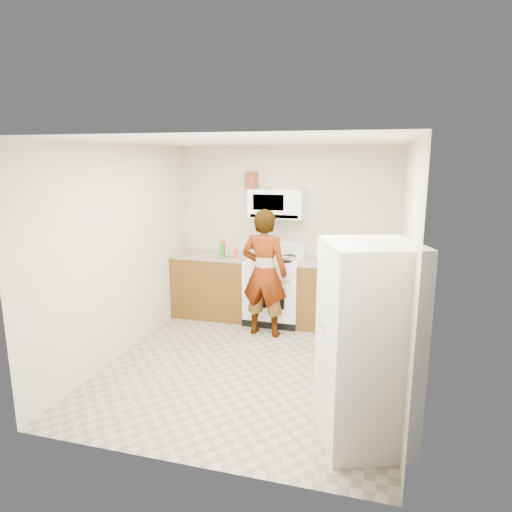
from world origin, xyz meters
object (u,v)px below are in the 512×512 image
(kettle, at_px, (322,252))
(fridge, at_px, (367,346))
(person, at_px, (264,273))
(gas_range, at_px, (274,289))
(saucepan, at_px, (265,251))
(microwave, at_px, (277,203))

(kettle, bearing_deg, fridge, -54.84)
(kettle, bearing_deg, person, -116.00)
(gas_range, distance_m, kettle, 0.86)
(saucepan, bearing_deg, gas_range, -28.42)
(fridge, bearing_deg, person, 103.45)
(saucepan, bearing_deg, fridge, -59.73)
(microwave, distance_m, person, 1.07)
(person, relative_size, saucepan, 8.53)
(kettle, bearing_deg, gas_range, -149.98)
(person, height_order, kettle, person)
(microwave, bearing_deg, kettle, -0.80)
(person, height_order, fridge, fridge)
(gas_range, height_order, saucepan, gas_range)
(gas_range, xyz_separation_m, saucepan, (-0.16, 0.08, 0.52))
(microwave, relative_size, fridge, 0.45)
(fridge, relative_size, kettle, 8.67)
(gas_range, xyz_separation_m, fridge, (1.40, -2.58, 0.36))
(gas_range, bearing_deg, fridge, -61.53)
(gas_range, relative_size, person, 0.67)
(saucepan, bearing_deg, microwave, 15.58)
(person, bearing_deg, saucepan, -71.53)
(gas_range, relative_size, microwave, 1.49)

